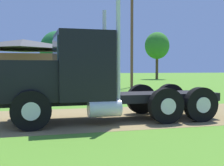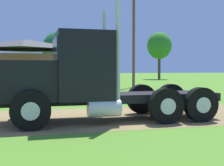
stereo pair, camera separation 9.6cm
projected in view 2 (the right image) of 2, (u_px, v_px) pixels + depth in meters
ground_plane at (91, 118)px, 10.72m from camera, size 200.00×200.00×0.00m
dirt_track at (91, 117)px, 10.72m from camera, size 120.00×5.01×0.01m
truck_foreground_white at (81, 80)px, 9.87m from camera, size 7.54×2.66×3.88m
shed_building at (26, 62)px, 34.43m from camera, size 11.94×8.54×5.11m
utility_pole_near at (134, 36)px, 27.87m from camera, size 1.77×1.53×9.01m
tree_right at (59, 50)px, 46.60m from camera, size 5.34×5.34×7.58m
tree_far_right at (159, 46)px, 49.20m from camera, size 4.02×4.02×7.74m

